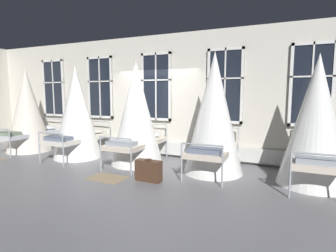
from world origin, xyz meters
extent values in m
plane|color=slate|center=(0.00, 0.00, 0.00)|extent=(23.47, 23.47, 0.00)
cube|color=beige|center=(0.00, 1.22, 1.74)|extent=(12.74, 0.10, 3.48)
cube|color=black|center=(-3.98, 1.11, 2.01)|extent=(0.94, 0.02, 1.94)
cube|color=silver|center=(-3.98, 1.11, 1.08)|extent=(0.94, 0.06, 0.07)
cube|color=silver|center=(-3.98, 1.11, 2.95)|extent=(0.94, 0.06, 0.07)
cube|color=silver|center=(-4.41, 1.11, 2.01)|extent=(0.07, 0.06, 1.94)
cube|color=silver|center=(-3.54, 1.11, 2.01)|extent=(0.07, 0.06, 1.94)
cube|color=silver|center=(-3.98, 1.11, 2.01)|extent=(0.04, 0.06, 1.94)
cube|color=silver|center=(-3.98, 1.11, 2.21)|extent=(0.94, 0.06, 0.04)
cube|color=black|center=(-1.99, 1.11, 2.01)|extent=(0.94, 0.02, 1.94)
cube|color=silver|center=(-1.99, 1.11, 1.08)|extent=(0.94, 0.06, 0.07)
cube|color=silver|center=(-1.99, 1.11, 2.95)|extent=(0.94, 0.06, 0.07)
cube|color=silver|center=(-2.42, 1.11, 2.01)|extent=(0.07, 0.06, 1.94)
cube|color=silver|center=(-1.55, 1.11, 2.01)|extent=(0.07, 0.06, 1.94)
cube|color=silver|center=(-1.99, 1.11, 2.01)|extent=(0.04, 0.06, 1.94)
cube|color=silver|center=(-1.99, 1.11, 2.21)|extent=(0.94, 0.06, 0.04)
cube|color=black|center=(0.00, 1.11, 2.01)|extent=(0.94, 0.02, 1.94)
cube|color=silver|center=(0.00, 1.11, 1.08)|extent=(0.94, 0.06, 0.07)
cube|color=silver|center=(0.00, 1.11, 2.95)|extent=(0.94, 0.06, 0.07)
cube|color=silver|center=(-0.44, 1.11, 2.01)|extent=(0.07, 0.06, 1.94)
cube|color=silver|center=(0.44, 1.11, 2.01)|extent=(0.07, 0.06, 1.94)
cube|color=silver|center=(0.00, 1.11, 2.01)|extent=(0.04, 0.06, 1.94)
cube|color=silver|center=(0.00, 1.11, 2.21)|extent=(0.94, 0.06, 0.04)
cube|color=black|center=(1.99, 1.11, 2.01)|extent=(0.94, 0.02, 1.94)
cube|color=silver|center=(1.99, 1.11, 1.08)|extent=(0.94, 0.06, 0.07)
cube|color=silver|center=(1.99, 1.11, 2.95)|extent=(0.94, 0.06, 0.07)
cube|color=silver|center=(1.55, 1.11, 2.01)|extent=(0.07, 0.06, 1.94)
cube|color=silver|center=(2.42, 1.11, 2.01)|extent=(0.07, 0.06, 1.94)
cube|color=silver|center=(1.99, 1.11, 2.01)|extent=(0.04, 0.06, 1.94)
cube|color=silver|center=(1.99, 1.11, 2.21)|extent=(0.94, 0.06, 0.04)
cube|color=black|center=(3.98, 1.11, 2.01)|extent=(0.94, 0.02, 1.94)
cube|color=silver|center=(3.98, 1.11, 1.08)|extent=(0.94, 0.06, 0.07)
cube|color=silver|center=(3.98, 1.11, 2.95)|extent=(0.94, 0.06, 0.07)
cube|color=silver|center=(3.54, 1.11, 2.01)|extent=(0.07, 0.06, 1.94)
cube|color=silver|center=(4.41, 1.11, 2.01)|extent=(0.07, 0.06, 1.94)
cube|color=silver|center=(3.98, 1.11, 2.01)|extent=(0.04, 0.06, 1.94)
cube|color=silver|center=(3.98, 1.11, 2.21)|extent=(0.94, 0.06, 0.04)
cube|color=silver|center=(0.00, 1.09, 0.25)|extent=(8.56, 0.10, 0.36)
cylinder|color=#9EA3A8|center=(-4.43, 1.01, 0.47)|extent=(0.04, 0.04, 0.95)
cylinder|color=#9EA3A8|center=(-3.59, 1.00, 0.47)|extent=(0.04, 0.04, 0.95)
cylinder|color=#9EA3A8|center=(-3.61, -0.89, 0.41)|extent=(0.04, 0.04, 0.82)
cylinder|color=#9EA3A8|center=(-4.44, 0.06, 0.49)|extent=(0.05, 1.89, 0.03)
cylinder|color=#9EA3A8|center=(-3.60, 0.05, 0.49)|extent=(0.05, 1.89, 0.03)
cylinder|color=#9EA3A8|center=(-4.01, 1.01, 0.95)|extent=(0.84, 0.04, 0.03)
cube|color=silver|center=(-4.02, 0.06, 0.54)|extent=(0.88, 1.92, 0.11)
ellipsoid|color=silver|center=(-4.01, 0.77, 0.67)|extent=(0.65, 0.41, 0.14)
cube|color=slate|center=(-4.03, -0.63, 0.65)|extent=(0.69, 0.37, 0.10)
cone|color=silver|center=(-4.02, 0.06, 1.30)|extent=(1.36, 1.36, 2.60)
cylinder|color=#9EA3A8|center=(-2.37, 0.95, 0.47)|extent=(0.04, 0.04, 0.95)
cylinder|color=#9EA3A8|center=(-1.53, 0.93, 0.47)|extent=(0.04, 0.04, 0.95)
cylinder|color=#9EA3A8|center=(-2.41, -0.95, 0.41)|extent=(0.04, 0.04, 0.82)
cylinder|color=#9EA3A8|center=(-1.57, -0.96, 0.41)|extent=(0.04, 0.04, 0.82)
cylinder|color=#9EA3A8|center=(-2.39, 0.00, 0.49)|extent=(0.07, 1.89, 0.03)
cylinder|color=#9EA3A8|center=(-1.55, -0.02, 0.49)|extent=(0.07, 1.89, 0.03)
cylinder|color=#9EA3A8|center=(-1.95, 0.94, 0.95)|extent=(0.84, 0.05, 0.03)
cylinder|color=#9EA3A8|center=(-1.99, -0.96, 0.82)|extent=(0.84, 0.05, 0.03)
cube|color=silver|center=(-1.97, -0.01, 0.54)|extent=(0.90, 1.93, 0.11)
ellipsoid|color=#B7B2A3|center=(-1.95, 0.70, 0.67)|extent=(0.65, 0.41, 0.14)
cube|color=slate|center=(-1.98, -0.70, 0.65)|extent=(0.70, 0.37, 0.10)
cone|color=white|center=(-1.97, -0.01, 1.29)|extent=(1.36, 1.36, 2.58)
cylinder|color=#9EA3A8|center=(-0.45, 1.00, 0.47)|extent=(0.04, 0.04, 0.95)
cylinder|color=#9EA3A8|center=(0.39, 0.99, 0.47)|extent=(0.04, 0.04, 0.95)
cylinder|color=#9EA3A8|center=(-0.48, -0.89, 0.41)|extent=(0.04, 0.04, 0.82)
cylinder|color=#9EA3A8|center=(0.36, -0.91, 0.41)|extent=(0.04, 0.04, 0.82)
cylinder|color=#9EA3A8|center=(-0.47, 0.05, 0.49)|extent=(0.06, 1.89, 0.03)
cylinder|color=#9EA3A8|center=(0.37, 0.04, 0.49)|extent=(0.06, 1.89, 0.03)
cylinder|color=#9EA3A8|center=(-0.03, 0.99, 0.95)|extent=(0.84, 0.05, 0.03)
cylinder|color=#9EA3A8|center=(-0.06, -0.90, 0.82)|extent=(0.84, 0.05, 0.03)
cube|color=beige|center=(-0.05, 0.05, 0.54)|extent=(0.89, 1.93, 0.11)
ellipsoid|color=silver|center=(-0.04, 0.75, 0.67)|extent=(0.65, 0.41, 0.14)
cube|color=#8C939E|center=(-0.06, -0.64, 0.65)|extent=(0.69, 0.37, 0.10)
cone|color=white|center=(-0.05, 0.05, 1.32)|extent=(1.36, 1.36, 2.64)
cylinder|color=#9EA3A8|center=(1.55, 1.00, 0.47)|extent=(0.04, 0.04, 0.95)
cylinder|color=#9EA3A8|center=(2.39, 1.00, 0.47)|extent=(0.04, 0.04, 0.95)
cylinder|color=#9EA3A8|center=(1.55, -0.89, 0.41)|extent=(0.04, 0.04, 0.82)
cylinder|color=#9EA3A8|center=(2.39, -0.89, 0.41)|extent=(0.04, 0.04, 0.82)
cylinder|color=#9EA3A8|center=(1.55, 0.05, 0.49)|extent=(0.03, 1.89, 0.03)
cylinder|color=#9EA3A8|center=(2.39, 0.05, 0.49)|extent=(0.03, 1.89, 0.03)
cylinder|color=#9EA3A8|center=(1.97, 1.00, 0.95)|extent=(0.84, 0.03, 0.03)
cylinder|color=#9EA3A8|center=(1.97, -0.89, 0.82)|extent=(0.84, 0.03, 0.03)
cube|color=beige|center=(1.97, 0.05, 0.54)|extent=(0.86, 1.91, 0.11)
ellipsoid|color=silver|center=(1.97, 0.76, 0.67)|extent=(0.64, 0.40, 0.14)
cube|color=slate|center=(1.97, -0.63, 0.65)|extent=(0.69, 0.36, 0.10)
cone|color=white|center=(1.97, 0.05, 1.38)|extent=(1.36, 1.36, 2.75)
cylinder|color=#9EA3A8|center=(3.59, 0.96, 0.47)|extent=(0.04, 0.04, 0.95)
cylinder|color=#9EA3A8|center=(4.43, 0.95, 0.47)|extent=(0.04, 0.04, 0.95)
cylinder|color=#9EA3A8|center=(3.57, -0.94, 0.41)|extent=(0.04, 0.04, 0.82)
cylinder|color=#9EA3A8|center=(3.58, 0.01, 0.49)|extent=(0.05, 1.89, 0.03)
cylinder|color=#9EA3A8|center=(4.01, 0.95, 0.95)|extent=(0.84, 0.04, 0.03)
cylinder|color=#9EA3A8|center=(3.99, -0.94, 0.82)|extent=(0.84, 0.04, 0.03)
cube|color=beige|center=(4.00, 0.01, 0.54)|extent=(0.88, 1.92, 0.11)
ellipsoid|color=silver|center=(4.01, 0.71, 0.67)|extent=(0.65, 0.41, 0.14)
cube|color=#8C939E|center=(4.00, -0.68, 0.65)|extent=(0.69, 0.37, 0.10)
cone|color=white|center=(4.00, 0.01, 1.29)|extent=(1.36, 1.36, 2.59)
cube|color=#8E7A5B|center=(0.00, -1.31, 0.01)|extent=(0.82, 0.58, 0.01)
cube|color=#472D1E|center=(0.90, -1.11, 0.22)|extent=(0.57, 0.23, 0.44)
cube|color=tan|center=(0.90, -1.00, 0.22)|extent=(0.50, 0.04, 0.03)
torus|color=#472D1E|center=(0.90, -1.11, 0.46)|extent=(0.15, 0.15, 0.02)
camera|label=1|loc=(3.42, -5.88, 1.80)|focal=28.46mm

